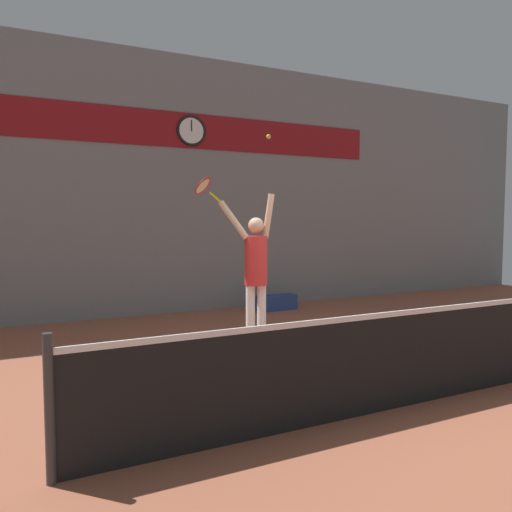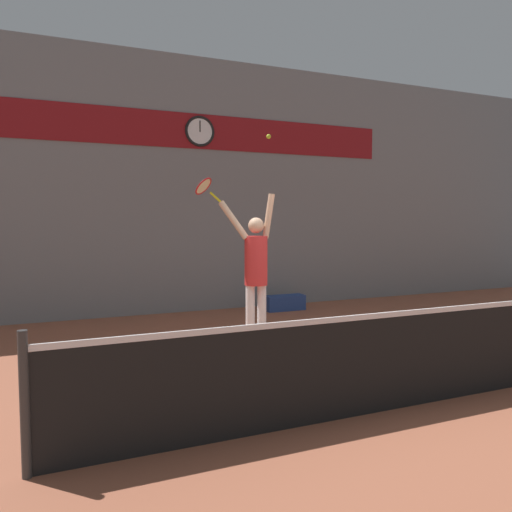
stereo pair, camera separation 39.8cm
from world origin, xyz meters
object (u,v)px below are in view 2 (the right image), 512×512
scoreboard_clock (200,131)px  tennis_racket (204,187)px  tennis_ball (269,136)px  equipment_bag (285,303)px  tennis_player (256,267)px

scoreboard_clock → tennis_racket: scoreboard_clock is taller
tennis_ball → equipment_bag: (1.52, 2.49, -2.84)m
tennis_ball → equipment_bag: bearing=58.6°
scoreboard_clock → equipment_bag: (1.57, -0.61, -3.40)m
tennis_ball → tennis_racket: bearing=148.3°
tennis_player → equipment_bag: bearing=55.1°
tennis_player → tennis_racket: size_ratio=5.48×
tennis_player → scoreboard_clock: bearing=87.7°
scoreboard_clock → tennis_player: (-0.12, -3.03, -2.41)m
tennis_racket → tennis_player: bearing=-34.1°
tennis_player → tennis_racket: 1.37m
tennis_ball → equipment_bag: 4.07m
scoreboard_clock → tennis_player: bearing=-92.3°
tennis_racket → tennis_ball: 1.16m
tennis_player → tennis_ball: tennis_ball is taller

